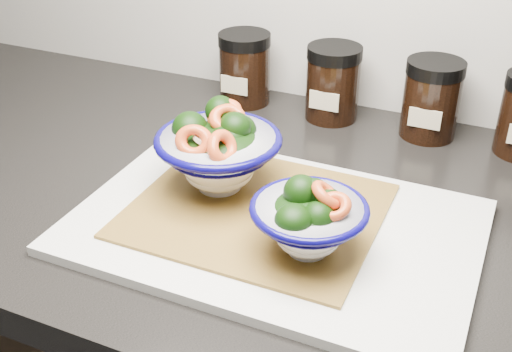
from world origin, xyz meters
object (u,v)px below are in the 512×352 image
at_px(bowl_left, 219,150).
at_px(spice_jar_b, 333,83).
at_px(bowl_right, 309,220).
at_px(spice_jar_a, 245,68).
at_px(spice_jar_c, 431,99).
at_px(cutting_board, 274,227).

relative_size(bowl_left, spice_jar_b, 1.35).
relative_size(bowl_right, spice_jar_a, 1.09).
bearing_deg(spice_jar_a, bowl_left, -71.14).
bearing_deg(spice_jar_c, cutting_board, -109.32).
bearing_deg(spice_jar_c, bowl_left, -126.13).
bearing_deg(cutting_board, spice_jar_a, 120.15).
bearing_deg(spice_jar_c, bowl_right, -99.11).
distance_m(spice_jar_b, spice_jar_c, 0.15).
distance_m(cutting_board, spice_jar_c, 0.34).
xyz_separation_m(bowl_left, spice_jar_a, (-0.09, 0.27, -0.01)).
relative_size(cutting_board, spice_jar_b, 3.98).
xyz_separation_m(cutting_board, spice_jar_c, (0.11, 0.31, 0.05)).
distance_m(bowl_left, spice_jar_b, 0.28).
relative_size(cutting_board, spice_jar_a, 3.98).
distance_m(bowl_left, bowl_right, 0.16).
bearing_deg(cutting_board, bowl_left, 155.25).
bearing_deg(spice_jar_c, spice_jar_a, 180.00).
distance_m(spice_jar_a, spice_jar_b, 0.15).
xyz_separation_m(bowl_right, spice_jar_b, (-0.09, 0.35, 0.00)).
bearing_deg(spice_jar_a, bowl_right, -56.17).
distance_m(bowl_right, spice_jar_a, 0.42).
xyz_separation_m(bowl_left, bowl_right, (0.14, -0.08, -0.01)).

